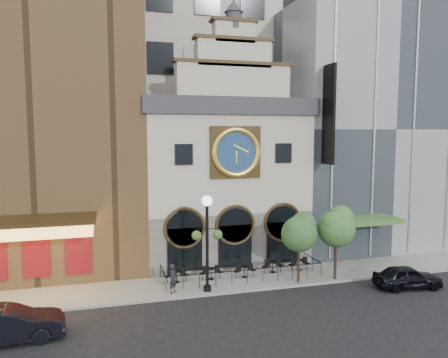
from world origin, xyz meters
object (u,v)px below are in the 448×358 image
bistro_1 (211,273)px  bistro_3 (273,266)px  car_right (407,277)px  car_left (7,325)px  pedestrian (173,279)px  bistro_0 (177,275)px  bistro_2 (245,271)px  tree_left (299,231)px  bistro_4 (299,264)px  lamppost (207,232)px  tree_right (337,226)px

bistro_1 → bistro_3: (4.50, 0.22, 0.00)m
bistro_3 → car_right: 8.73m
bistro_1 → car_left: 12.69m
pedestrian → car_left: bearing=158.1°
bistro_0 → pedestrian: 1.93m
bistro_2 → tree_left: (3.09, -1.89, 2.93)m
bistro_2 → car_left: 14.69m
bistro_0 → bistro_4: bearing=1.0°
lamppost → bistro_0: bearing=132.0°
pedestrian → bistro_2: bearing=-29.4°
bistro_0 → bistro_2: same height
car_left → lamppost: (10.61, 3.64, 2.98)m
bistro_2 → car_right: size_ratio=0.37×
bistro_2 → car_left: size_ratio=0.30×
bistro_1 → bistro_0: bearing=179.2°
bistro_4 → tree_left: tree_left is taller
bistro_0 → bistro_3: same height
bistro_0 → bistro_2: 4.60m
bistro_0 → tree_right: tree_right is taller
bistro_3 → bistro_4: size_ratio=1.00×
car_left → pedestrian: (8.53, 3.88, 0.19)m
bistro_1 → pedestrian: 3.36m
bistro_1 → tree_left: (5.38, -2.10, 2.93)m
bistro_4 → tree_left: (-1.14, -2.29, 2.93)m
bistro_1 → car_left: car_left is taller
bistro_0 → car_left: (-9.04, -5.69, 0.24)m
pedestrian → tree_left: 8.58m
bistro_1 → lamppost: (-0.75, -2.02, 3.23)m
bistro_4 → car_left: (-17.88, -5.85, 0.24)m
bistro_3 → car_left: size_ratio=0.30×
bistro_1 → bistro_4: same height
bistro_0 → car_right: 14.83m
bistro_3 → car_right: bearing=-33.6°
bistro_1 → bistro_2: size_ratio=1.00×
pedestrian → tree_left: (8.20, -0.33, 2.50)m
bistro_3 → car_left: 16.91m
bistro_1 → car_right: 12.64m
pedestrian → lamppost: lamppost is taller
bistro_4 → lamppost: 8.25m
bistro_3 → tree_left: size_ratio=0.34×
car_left → tree_left: 17.32m
bistro_4 → tree_left: 3.89m
car_right → car_left: bearing=100.0°
lamppost → tree_right: size_ratio=1.21×
lamppost → bistro_4: bearing=21.4°
bistro_4 → car_right: car_right is taller
car_right → pedestrian: (-14.59, 2.84, 0.31)m
bistro_1 → pedestrian: size_ratio=0.88×
bistro_3 → tree_right: size_ratio=0.32×
car_left → pedestrian: bearing=-71.4°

